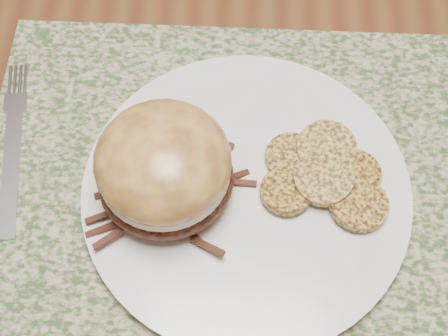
{
  "coord_description": "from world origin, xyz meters",
  "views": [
    {
      "loc": [
        0.01,
        -0.39,
        1.24
      ],
      "look_at": [
        -0.0,
        -0.16,
        0.79
      ],
      "focal_mm": 50.0,
      "sensor_mm": 36.0,
      "label": 1
    }
  ],
  "objects_px": {
    "dinner_plate": "(246,192)",
    "fork": "(13,145)",
    "dining_table": "(235,90)",
    "pork_sandwich": "(164,169)"
  },
  "relations": [
    {
      "from": "dinner_plate",
      "to": "fork",
      "type": "height_order",
      "value": "dinner_plate"
    },
    {
      "from": "dinner_plate",
      "to": "pork_sandwich",
      "type": "bearing_deg",
      "value": -175.21
    },
    {
      "from": "dining_table",
      "to": "fork",
      "type": "distance_m",
      "value": 0.25
    },
    {
      "from": "dining_table",
      "to": "dinner_plate",
      "type": "relative_size",
      "value": 5.77
    },
    {
      "from": "dinner_plate",
      "to": "pork_sandwich",
      "type": "distance_m",
      "value": 0.08
    },
    {
      "from": "dining_table",
      "to": "fork",
      "type": "height_order",
      "value": "fork"
    },
    {
      "from": "pork_sandwich",
      "to": "dinner_plate",
      "type": "bearing_deg",
      "value": -9.61
    },
    {
      "from": "fork",
      "to": "dinner_plate",
      "type": "bearing_deg",
      "value": -18.84
    },
    {
      "from": "dining_table",
      "to": "pork_sandwich",
      "type": "xyz_separation_m",
      "value": [
        -0.05,
        -0.17,
        0.14
      ]
    },
    {
      "from": "pork_sandwich",
      "to": "fork",
      "type": "relative_size",
      "value": 0.74
    }
  ]
}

